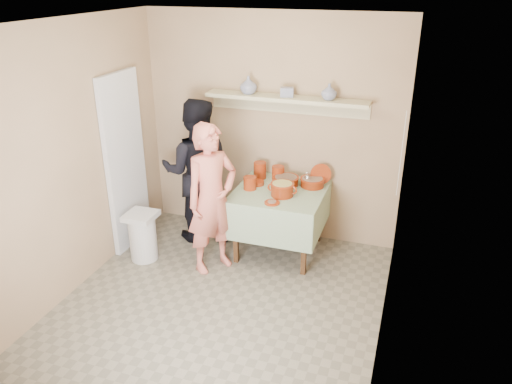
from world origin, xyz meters
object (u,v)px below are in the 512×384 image
at_px(serving_table, 280,200).
at_px(cazuela_rice, 282,188).
at_px(person_cook, 212,199).
at_px(person_helper, 197,171).
at_px(trash_bin, 143,236).

relative_size(serving_table, cazuela_rice, 2.95).
bearing_deg(person_cook, serving_table, -11.78).
distance_m(person_cook, serving_table, 0.81).
height_order(person_helper, serving_table, person_helper).
xyz_separation_m(person_cook, cazuela_rice, (0.63, 0.41, 0.04)).
bearing_deg(trash_bin, person_helper, 60.65).
relative_size(person_cook, trash_bin, 2.88).
bearing_deg(person_cook, cazuela_rice, -21.74).
xyz_separation_m(person_cook, serving_table, (0.58, 0.54, -0.17)).
bearing_deg(cazuela_rice, trash_bin, -160.47).
relative_size(person_cook, cazuela_rice, 4.89).
bearing_deg(cazuela_rice, person_cook, -146.86).
bearing_deg(trash_bin, cazuela_rice, 19.53).
height_order(person_helper, trash_bin, person_helper).
relative_size(person_helper, cazuela_rice, 5.14).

